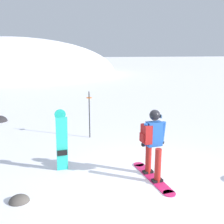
% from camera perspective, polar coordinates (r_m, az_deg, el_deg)
% --- Properties ---
extents(ground_plane, '(300.00, 300.00, 0.00)m').
position_cam_1_polar(ground_plane, '(6.16, 8.67, -16.29)').
color(ground_plane, white).
extents(ridge_peak_main, '(29.25, 26.32, 10.08)m').
position_cam_1_polar(ridge_peak_main, '(39.12, -21.38, 7.83)').
color(ridge_peak_main, white).
rests_on(ridge_peak_main, ground).
extents(snowboarder_main, '(0.64, 1.84, 1.71)m').
position_cam_1_polar(snowboarder_main, '(6.22, 8.95, -6.70)').
color(snowboarder_main, '#D11E5B').
rests_on(snowboarder_main, ground).
extents(spare_snowboard, '(0.28, 0.34, 1.63)m').
position_cam_1_polar(spare_snowboard, '(6.62, -11.05, -6.38)').
color(spare_snowboard, '#23B7A3').
rests_on(spare_snowboard, ground).
extents(piste_marker_near, '(0.20, 0.20, 1.71)m').
position_cam_1_polar(piste_marker_near, '(9.13, -5.03, 0.25)').
color(piste_marker_near, black).
rests_on(piste_marker_near, ground).
extents(rock_dark, '(0.42, 0.36, 0.30)m').
position_cam_1_polar(rock_dark, '(5.95, -19.82, -18.14)').
color(rock_dark, '#4C4742').
rests_on(rock_dark, ground).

